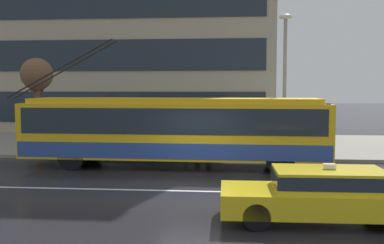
{
  "coord_description": "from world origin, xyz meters",
  "views": [
    {
      "loc": [
        1.24,
        -14.69,
        3.17
      ],
      "look_at": [
        -0.36,
        3.04,
        1.8
      ],
      "focal_mm": 41.94,
      "sensor_mm": 36.0,
      "label": 1
    }
  ],
  "objects": [
    {
      "name": "pedestrian_approaching_curb",
      "position": [
        0.09,
        5.86,
        1.72
      ],
      "size": [
        1.49,
        1.49,
        1.93
      ],
      "color": "black",
      "rests_on": "sidewalk_slab"
    },
    {
      "name": "pedestrian_walking_past",
      "position": [
        -0.91,
        6.0,
        1.79
      ],
      "size": [
        1.47,
        1.47,
        2.02
      ],
      "color": "#475650",
      "rests_on": "sidewalk_slab"
    },
    {
      "name": "taxi_oncoming_near",
      "position": [
        3.4,
        -4.08,
        0.7
      ],
      "size": [
        4.72,
        1.8,
        1.39
      ],
      "color": "yellow",
      "rests_on": "ground_plane"
    },
    {
      "name": "sidewalk_slab",
      "position": [
        0.0,
        9.59,
        0.07
      ],
      "size": [
        80.0,
        10.0,
        0.14
      ],
      "primitive_type": "cube",
      "color": "gray",
      "rests_on": "ground_plane"
    },
    {
      "name": "street_tree_bare",
      "position": [
        -8.57,
        7.14,
        3.67
      ],
      "size": [
        1.62,
        1.67,
        4.52
      ],
      "color": "brown",
      "rests_on": "sidewalk_slab"
    },
    {
      "name": "ground_plane",
      "position": [
        0.0,
        0.0,
        0.0
      ],
      "size": [
        160.0,
        160.0,
        0.0
      ],
      "primitive_type": "plane",
      "color": "#222128"
    },
    {
      "name": "trolleybus",
      "position": [
        -1.05,
        2.99,
        1.53
      ],
      "size": [
        12.9,
        2.82,
        5.1
      ],
      "color": "yellow",
      "rests_on": "ground_plane"
    },
    {
      "name": "street_lamp",
      "position": [
        3.54,
        5.48,
        3.87
      ],
      "size": [
        0.6,
        0.32,
        6.25
      ],
      "color": "gray",
      "rests_on": "sidewalk_slab"
    },
    {
      "name": "lane_centre_line",
      "position": [
        0.0,
        -1.2,
        0.0
      ],
      "size": [
        72.0,
        0.14,
        0.01
      ],
      "primitive_type": "cube",
      "color": "silver",
      "rests_on": "ground_plane"
    },
    {
      "name": "bus_shelter",
      "position": [
        -3.01,
        6.72,
        1.97
      ],
      "size": [
        4.28,
        1.82,
        2.39
      ],
      "color": "gray",
      "rests_on": "sidewalk_slab"
    },
    {
      "name": "pedestrian_at_shelter",
      "position": [
        -0.54,
        7.36,
        1.71
      ],
      "size": [
        1.39,
        1.39,
        1.97
      ],
      "color": "#29374B",
      "rests_on": "sidewalk_slab"
    }
  ]
}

